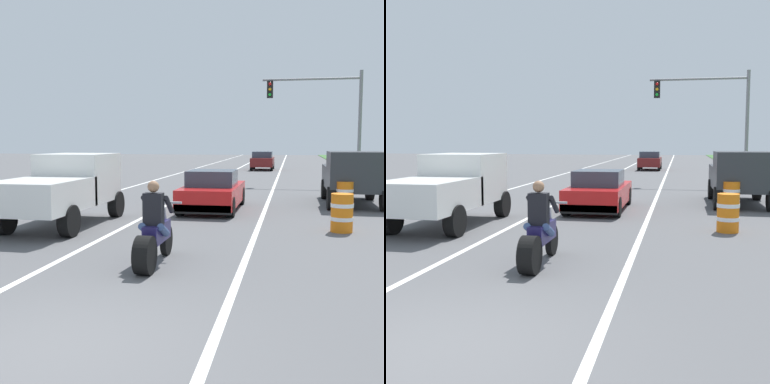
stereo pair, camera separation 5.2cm
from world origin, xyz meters
TOP-DOWN VIEW (x-y plane):
  - ground_plane at (0.00, 0.00)m, footprint 160.00×160.00m
  - lane_stripe_left_solid at (-5.40, 20.00)m, footprint 0.14×120.00m
  - lane_stripe_right_solid at (1.80, 20.00)m, footprint 0.14×120.00m
  - lane_stripe_centre_dashed at (-1.80, 20.00)m, footprint 0.14×120.00m
  - motorcycle_with_rider at (0.15, 3.94)m, footprint 0.70×2.21m
  - sports_car_red at (0.04, 11.77)m, footprint 1.84×4.30m
  - pickup_truck_left_lane_white at (-3.53, 7.90)m, footprint 2.02×4.80m
  - pickup_truck_right_shoulder_dark_grey at (4.89, 14.26)m, footprint 2.02×4.80m
  - traffic_light_mast_near at (4.50, 22.44)m, footprint 5.16×0.34m
  - construction_barrel_nearest at (3.97, 8.32)m, footprint 0.58×0.58m
  - construction_barrel_mid at (4.43, 12.35)m, footprint 0.58×0.58m
  - distant_car_far_ahead at (0.34, 36.03)m, footprint 1.80×4.00m

SIDE VIEW (x-z plane):
  - ground_plane at x=0.00m, z-range 0.00..0.00m
  - lane_stripe_left_solid at x=-5.40m, z-range 0.00..0.01m
  - lane_stripe_right_solid at x=1.80m, z-range 0.00..0.01m
  - lane_stripe_centre_dashed at x=-1.80m, z-range 0.00..0.01m
  - construction_barrel_nearest at x=3.97m, z-range 0.00..1.00m
  - construction_barrel_mid at x=4.43m, z-range 0.00..1.00m
  - motorcycle_with_rider at x=0.15m, z-range -0.22..1.40m
  - sports_car_red at x=0.04m, z-range -0.05..1.31m
  - distant_car_far_ahead at x=0.34m, z-range 0.02..1.52m
  - pickup_truck_left_lane_white at x=-3.53m, z-range 0.12..2.10m
  - pickup_truck_right_shoulder_dark_grey at x=4.89m, z-range 0.12..2.10m
  - traffic_light_mast_near at x=4.50m, z-range 1.03..7.03m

